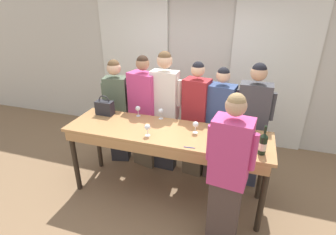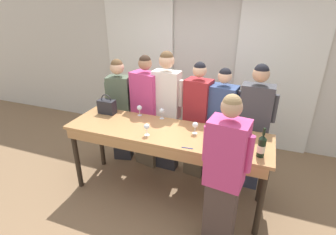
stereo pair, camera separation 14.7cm
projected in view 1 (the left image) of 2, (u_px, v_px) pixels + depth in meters
The scene contains 21 objects.
ground_plane at pixel (166, 193), 3.75m from camera, with size 18.00×18.00×0.00m, color #846647.
wall_back at pixel (199, 66), 4.82m from camera, with size 12.00×0.06×2.80m.
curtain_panel_left at pixel (135, 65), 5.14m from camera, with size 1.36×0.03×2.69m.
curtain_panel_right at pixel (271, 75), 4.44m from camera, with size 1.36×0.03×2.69m.
tasting_bar at pixel (165, 140), 3.35m from camera, with size 2.62×0.75×1.00m.
wine_bottle at pixel (263, 144), 2.79m from camera, with size 0.08×0.08×0.34m.
handbag at pixel (105, 107), 3.75m from camera, with size 0.25×0.13×0.29m.
wine_glass_front_left at pixel (138, 109), 3.70m from camera, with size 0.07×0.07×0.15m.
wine_glass_front_mid at pixel (196, 125), 3.23m from camera, with size 0.07×0.07×0.15m.
wine_glass_front_right at pixel (244, 142), 2.85m from camera, with size 0.07×0.07×0.15m.
wine_glass_center_left at pixel (147, 127), 3.17m from camera, with size 0.07×0.07×0.15m.
wine_glass_center_mid at pixel (161, 111), 3.61m from camera, with size 0.07×0.07×0.15m.
wine_glass_center_right at pixel (235, 122), 3.31m from camera, with size 0.07×0.07×0.15m.
pen at pixel (189, 147), 2.95m from camera, with size 0.13×0.02×0.01m.
guest_olive_jacket at pixel (118, 110), 4.19m from camera, with size 0.46×0.31×1.72m.
guest_pink_top at pixel (145, 113), 4.05m from camera, with size 0.55×0.35×1.81m.
guest_cream_sweater at pixel (165, 111), 3.93m from camera, with size 0.51×0.23×1.89m.
guest_striped_shirt at pixel (196, 120), 3.83m from camera, with size 0.47×0.31×1.77m.
guest_navy_coat at pixel (219, 125), 3.75m from camera, with size 0.49×0.30×1.72m.
guest_beige_cap at pixel (251, 126), 3.60m from camera, with size 0.52×0.24×1.81m.
host_pouring at pixel (228, 176), 2.62m from camera, with size 0.48×0.31×1.80m.
Camera 1 is at (0.93, -2.81, 2.55)m, focal length 28.00 mm.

